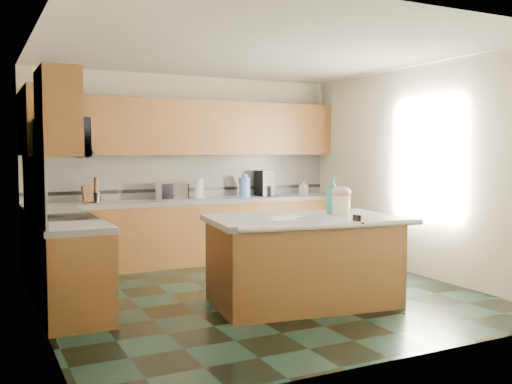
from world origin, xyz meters
TOP-DOWN VIEW (x-y plane):
  - floor at (0.00, 0.00)m, footprint 4.60×4.60m
  - ceiling at (0.00, 0.00)m, footprint 4.60×4.60m
  - wall_back at (0.00, 2.32)m, footprint 4.60×0.04m
  - wall_front at (0.00, -2.32)m, footprint 4.60×0.04m
  - wall_left at (-2.32, 0.00)m, footprint 0.04×4.60m
  - wall_right at (2.32, 0.00)m, footprint 0.04×4.60m
  - back_base_cab at (0.00, 2.00)m, footprint 4.60×0.60m
  - back_countertop at (0.00, 2.00)m, footprint 4.60×0.64m
  - back_upper_cab at (0.00, 2.13)m, footprint 4.60×0.33m
  - back_backsplash at (0.00, 2.29)m, footprint 4.60×0.02m
  - back_accent_band at (0.00, 2.28)m, footprint 4.60×0.01m
  - left_base_cab_rear at (-2.00, 1.29)m, footprint 0.60×0.82m
  - left_counter_rear at (-2.00, 1.29)m, footprint 0.64×0.82m
  - left_base_cab_front at (-2.00, -0.24)m, footprint 0.60×0.72m
  - left_counter_front at (-2.00, -0.24)m, footprint 0.64×0.72m
  - left_backsplash at (-2.29, 0.55)m, footprint 0.02×2.30m
  - left_accent_band at (-2.28, 0.55)m, footprint 0.01×2.30m
  - left_upper_cab_rear at (-2.13, 1.42)m, footprint 0.33×1.09m
  - left_upper_cab_front at (-2.13, -0.24)m, footprint 0.33×0.72m
  - range_body at (-2.00, 0.50)m, footprint 0.60×0.76m
  - range_oven_door at (-1.71, 0.50)m, footprint 0.02×0.68m
  - range_cooktop at (-2.00, 0.50)m, footprint 0.62×0.78m
  - range_handle at (-1.68, 0.50)m, footprint 0.02×0.66m
  - range_backguard at (-2.26, 0.50)m, footprint 0.06×0.76m
  - microwave at (-2.00, 0.50)m, footprint 0.50×0.73m
  - island_base at (0.23, -0.59)m, footprint 1.96×1.29m
  - island_top at (0.23, -0.59)m, footprint 2.07×1.40m
  - island_bullnose at (0.23, -1.17)m, footprint 1.92×0.33m
  - treat_jar at (0.69, -0.61)m, footprint 0.22×0.22m
  - treat_jar_lid at (0.69, -0.61)m, footprint 0.22×0.22m
  - treat_jar_knob at (0.69, -0.61)m, footprint 0.07×0.02m
  - treat_jar_knob_end_l at (0.65, -0.61)m, footprint 0.04×0.04m
  - treat_jar_knob_end_r at (0.73, -0.61)m, footprint 0.04×0.04m
  - soap_bottle_island at (0.65, -0.51)m, footprint 0.19×0.19m
  - paper_sheet_a at (-0.07, -0.72)m, footprint 0.28×0.22m
  - paper_sheet_b at (0.08, -0.54)m, footprint 0.35×0.29m
  - clamp_body at (0.50, -1.15)m, footprint 0.06×0.12m
  - clamp_handle at (0.50, -1.21)m, footprint 0.02×0.08m
  - knife_block at (-1.48, 2.05)m, footprint 0.14×0.18m
  - utensil_crock at (-1.36, 2.08)m, footprint 0.11×0.11m
  - utensil_bundle at (-1.36, 2.08)m, footprint 0.06×0.06m
  - toaster_oven at (-0.32, 2.05)m, footprint 0.52×0.44m
  - toaster_oven_door at (-0.32, 1.91)m, footprint 0.39×0.01m
  - paper_towel at (0.10, 2.10)m, footprint 0.13×0.13m
  - paper_towel_base at (0.10, 2.10)m, footprint 0.19×0.19m
  - water_jug at (0.81, 2.06)m, footprint 0.18×0.18m
  - water_jug_neck at (0.81, 2.06)m, footprint 0.08×0.08m
  - coffee_maker at (1.16, 2.08)m, footprint 0.26×0.28m
  - coffee_carafe at (1.16, 2.02)m, footprint 0.16×0.16m
  - soap_bottle_back at (1.84, 2.05)m, footprint 0.14×0.14m
  - soap_back_cap at (1.84, 2.05)m, footprint 0.02×0.02m
  - window_light_proxy at (2.29, -0.20)m, footprint 0.02×1.40m

SIDE VIEW (x-z plane):
  - floor at x=0.00m, z-range 0.00..0.00m
  - range_oven_door at x=-1.71m, z-range 0.12..0.68m
  - back_base_cab at x=0.00m, z-range 0.00..0.86m
  - left_base_cab_rear at x=-2.00m, z-range 0.00..0.86m
  - left_base_cab_front at x=-2.00m, z-range 0.00..0.86m
  - island_base at x=0.23m, z-range 0.00..0.86m
  - range_body at x=-2.00m, z-range 0.00..0.88m
  - range_handle at x=-1.68m, z-range 0.77..0.79m
  - back_countertop at x=0.00m, z-range 0.86..0.92m
  - left_counter_rear at x=-2.00m, z-range 0.86..0.92m
  - left_counter_front at x=-2.00m, z-range 0.86..0.92m
  - island_top at x=0.23m, z-range 0.86..0.92m
  - island_bullnose at x=0.23m, z-range 0.86..0.92m
  - range_cooktop at x=-2.00m, z-range 0.88..0.92m
  - clamp_handle at x=0.50m, z-range 0.90..0.92m
  - paper_sheet_a at x=-0.07m, z-range 0.92..0.92m
  - paper_sheet_b at x=0.08m, z-range 0.92..0.92m
  - paper_towel_base at x=0.10m, z-range 0.92..0.93m
  - clamp_body at x=0.50m, z-range 0.88..0.98m
  - utensil_crock at x=-1.36m, z-range 0.92..1.06m
  - coffee_carafe at x=1.16m, z-range 0.92..1.08m
  - range_backguard at x=-2.26m, z-range 0.93..1.11m
  - treat_jar at x=0.69m, z-range 0.92..1.13m
  - knife_block at x=-1.48m, z-range 0.91..1.16m
  - soap_bottle_back at x=1.84m, z-range 0.92..1.15m
  - back_accent_band at x=0.00m, z-range 1.02..1.06m
  - left_accent_band at x=-2.28m, z-range 1.02..1.06m
  - toaster_oven at x=-0.32m, z-range 0.92..1.17m
  - toaster_oven_door at x=-0.32m, z-range 0.94..1.15m
  - paper_towel at x=0.10m, z-range 0.92..1.21m
  - water_jug at x=0.81m, z-range 0.92..1.21m
  - coffee_maker at x=1.16m, z-range 0.92..1.31m
  - soap_bottle_island at x=0.65m, z-range 0.92..1.31m
  - utensil_bundle at x=-1.36m, z-range 1.06..1.25m
  - treat_jar_lid at x=0.69m, z-range 1.09..1.23m
  - soap_back_cap at x=1.84m, z-range 1.15..1.18m
  - treat_jar_knob at x=0.69m, z-range 1.19..1.22m
  - treat_jar_knob_end_l at x=0.65m, z-range 1.19..1.22m
  - treat_jar_knob_end_r at x=0.73m, z-range 1.19..1.22m
  - water_jug_neck at x=0.81m, z-range 1.21..1.25m
  - back_backsplash at x=0.00m, z-range 0.92..1.55m
  - left_backsplash at x=-2.29m, z-range 0.92..1.55m
  - wall_back at x=0.00m, z-range 0.00..2.70m
  - wall_front at x=0.00m, z-range 0.00..2.70m
  - wall_left at x=-2.32m, z-range 0.00..2.70m
  - wall_right at x=2.32m, z-range 0.00..2.70m
  - window_light_proxy at x=2.29m, z-range 0.95..2.05m
  - microwave at x=-2.00m, z-range 1.53..1.94m
  - back_upper_cab at x=0.00m, z-range 1.55..2.33m
  - left_upper_cab_rear at x=-2.13m, z-range 1.55..2.33m
  - left_upper_cab_front at x=-2.13m, z-range 1.55..2.33m
  - ceiling at x=0.00m, z-range 2.70..2.70m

